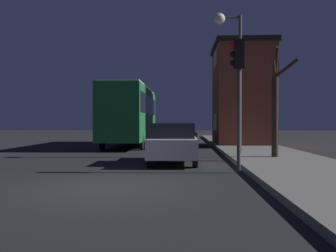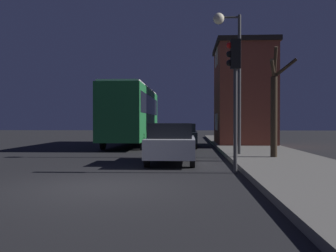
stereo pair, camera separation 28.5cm
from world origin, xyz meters
name	(u,v)px [view 2 (the right image)]	position (x,y,z in m)	size (l,w,h in m)	color
ground_plane	(98,187)	(0.00, 0.00, 0.00)	(120.00, 120.00, 0.00)	black
brick_building	(243,94)	(5.77, 15.88, 3.44)	(3.74, 5.44, 6.49)	brown
streetlamp	(229,50)	(3.94, 7.49, 4.70)	(1.22, 0.49, 6.16)	#38383A
traffic_light	(234,77)	(3.60, 2.63, 2.96)	(0.43, 0.24, 4.11)	#38383A
bare_tree	(275,107)	(5.61, 6.16, 2.19)	(1.18, 0.93, 4.32)	#2D2319
bus	(132,112)	(-1.53, 15.35, 2.26)	(2.43, 10.66, 3.81)	#1E6B33
car_near_lane	(171,143)	(1.54, 5.20, 0.79)	(1.75, 4.03, 1.53)	#B7BABF
car_mid_lane	(183,135)	(1.82, 13.85, 0.78)	(1.72, 3.83, 1.48)	black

